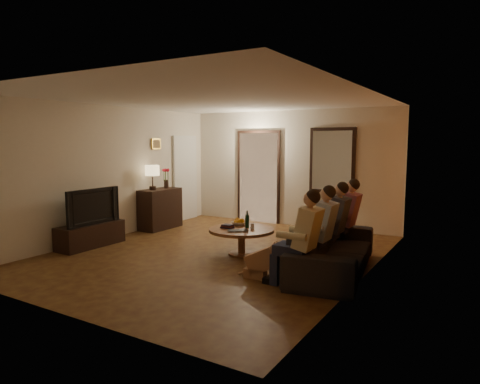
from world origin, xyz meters
The scene contains 33 objects.
floor centered at (0.00, 0.00, 0.00)m, with size 5.00×6.00×0.01m, color #431D12.
ceiling centered at (0.00, 0.00, 2.60)m, with size 5.00×6.00×0.01m, color white.
back_wall centered at (0.00, 3.00, 1.30)m, with size 5.00×0.02×2.60m, color beige.
front_wall centered at (0.00, -3.00, 1.30)m, with size 5.00×0.02×2.60m, color beige.
left_wall centered at (-2.50, 0.00, 1.30)m, with size 0.02×6.00×2.60m, color beige.
right_wall centered at (2.50, 0.00, 1.30)m, with size 0.02×6.00×2.60m, color beige.
orange_accent centered at (2.49, 0.00, 1.30)m, with size 0.01×6.00×2.60m, color orange.
kitchen_doorway centered at (-0.80, 2.98, 1.05)m, with size 1.00×0.06×2.10m, color #FFE0A5.
door_trim centered at (-0.80, 2.97, 1.05)m, with size 1.12×0.04×2.22m, color black.
fridge_glimpse centered at (-0.55, 2.98, 0.90)m, with size 0.45×0.03×1.70m, color silver.
mirror_frame centered at (1.00, 2.96, 1.50)m, with size 1.00×0.05×1.40m, color black.
mirror_glass centered at (1.00, 2.93, 1.50)m, with size 0.86×0.02×1.26m, color white.
white_door centered at (-2.46, 2.30, 1.02)m, with size 0.06×0.85×2.04m, color white.
framed_art centered at (-2.47, 1.30, 1.85)m, with size 0.03×0.28×0.24m, color #B28C33.
art_canvas centered at (-2.46, 1.30, 1.85)m, with size 0.01×0.22×0.18m, color brown.
dresser centered at (-2.25, 1.14, 0.44)m, with size 0.45×0.98×0.87m, color black.
table_lamp centered at (-2.25, 0.92, 1.14)m, with size 0.30×0.30×0.54m, color beige, non-canonical shape.
flower_vase centered at (-2.25, 1.36, 1.09)m, with size 0.14×0.14×0.44m, color red, non-canonical shape.
tv_stand centered at (-2.25, -0.75, 0.21)m, with size 0.45×1.26×0.42m, color black.
tv centered at (-2.25, -0.75, 0.74)m, with size 0.15×1.12×0.65m, color black.
sofa centered at (2.03, 0.08, 0.35)m, with size 0.93×2.37×0.69m, color black.
person_a centered at (1.93, -0.82, 0.60)m, with size 0.60×0.40×1.20m, color tan, non-canonical shape.
person_b centered at (1.93, -0.22, 0.60)m, with size 0.60×0.40×1.20m, color tan, non-canonical shape.
person_c centered at (1.93, 0.38, 0.60)m, with size 0.60×0.40×1.20m, color tan, non-canonical shape.
person_d centered at (1.93, 0.98, 0.60)m, with size 0.60×0.40×1.20m, color tan, non-canonical shape.
dog centered at (1.30, -0.77, 0.28)m, with size 0.56×0.24×0.56m, color #976845, non-canonical shape.
coffee_table centered at (0.40, 0.18, 0.23)m, with size 1.10×1.10×0.45m, color #5C2C1B.
bowl centered at (0.22, 0.40, 0.48)m, with size 0.26×0.26×0.06m, color white.
oranges centered at (0.22, 0.40, 0.55)m, with size 0.20×0.20×0.08m, color orange, non-canonical shape.
wine_bottle centered at (0.45, 0.28, 0.60)m, with size 0.07×0.07×0.31m, color black, non-canonical shape.
wine_glass centered at (0.58, 0.23, 0.50)m, with size 0.06×0.06×0.10m, color silver.
book_stack centered at (0.18, 0.08, 0.48)m, with size 0.20×0.15×0.07m, color black, non-canonical shape.
laptop centered at (0.50, -0.10, 0.46)m, with size 0.33×0.21×0.03m, color black.
Camera 1 is at (4.02, -5.89, 1.91)m, focal length 32.00 mm.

